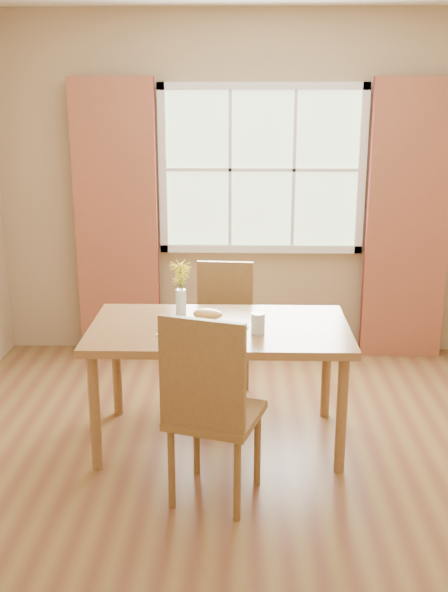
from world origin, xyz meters
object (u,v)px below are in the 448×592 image
chair_near (209,403)px  chair_far (224,325)px  flower_vase (181,282)px  dining_table (219,338)px  water_glass (258,324)px  croissant_sandwich (208,320)px

chair_near → chair_far: size_ratio=1.11×
chair_near → flower_vase: bearing=121.0°
dining_table → water_glass: (0.23, -0.12, 0.13)m
chair_near → chair_far: bearing=106.2°
dining_table → flower_vase: (-0.24, 0.20, 0.29)m
chair_far → croissant_sandwich: bearing=-90.7°
chair_far → dining_table: bearing=-86.6°
chair_near → croissant_sandwich: (-0.03, 0.56, 0.25)m
water_glass → flower_vase: 0.59m
dining_table → flower_vase: size_ratio=4.53×
water_glass → croissant_sandwich: bearing=-174.9°
chair_near → water_glass: bearing=84.2°
water_glass → flower_vase: (-0.47, 0.32, 0.16)m
dining_table → flower_vase: bearing=140.2°
flower_vase → chair_near: bearing=-76.6°
chair_near → water_glass: 0.68m
croissant_sandwich → flower_vase: bearing=127.7°
dining_table → chair_near: bearing=-92.4°
chair_near → water_glass: size_ratio=8.80×
chair_near → croissant_sandwich: bearing=111.1°
chair_far → water_glass: chair_far is taller
croissant_sandwich → water_glass: bearing=15.3°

